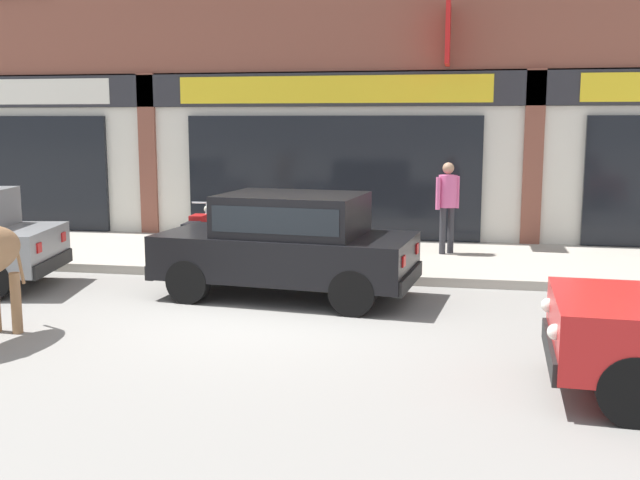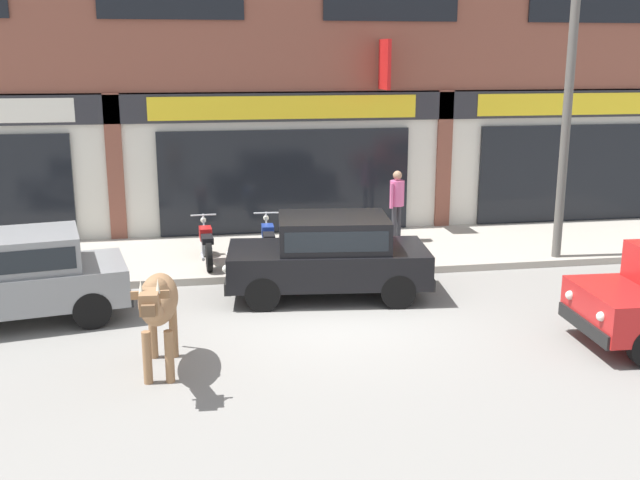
{
  "view_description": "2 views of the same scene",
  "coord_description": "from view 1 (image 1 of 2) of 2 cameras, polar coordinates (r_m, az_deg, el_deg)",
  "views": [
    {
      "loc": [
        2.53,
        -8.84,
        2.45
      ],
      "look_at": [
        0.67,
        1.0,
        0.85
      ],
      "focal_mm": 42.0,
      "sensor_mm": 36.0,
      "label": 1
    },
    {
      "loc": [
        -2.18,
        -11.42,
        4.2
      ],
      "look_at": [
        -0.01,
        1.0,
        1.08
      ],
      "focal_mm": 42.0,
      "sensor_mm": 36.0,
      "label": 2
    }
  ],
  "objects": [
    {
      "name": "ground_plane",
      "position": [
        9.52,
        -5.09,
        -5.89
      ],
      "size": [
        90.0,
        90.0,
        0.0
      ],
      "primitive_type": "plane",
      "color": "gray"
    },
    {
      "name": "motorcycle_1",
      "position": [
        12.66,
        -4.12,
        0.3
      ],
      "size": [
        0.52,
        1.81,
        0.88
      ],
      "color": "black",
      "rests_on": "sidewalk"
    },
    {
      "name": "shop_building",
      "position": [
        15.15,
        1.09,
        16.17
      ],
      "size": [
        23.0,
        1.4,
        9.08
      ],
      "color": "brown",
      "rests_on": "ground"
    },
    {
      "name": "motorcycle_0",
      "position": [
        13.04,
        -9.38,
        0.46
      ],
      "size": [
        0.52,
        1.81,
        0.88
      ],
      "color": "black",
      "rests_on": "sidewalk"
    },
    {
      "name": "pedestrian",
      "position": [
        13.23,
        9.69,
        3.19
      ],
      "size": [
        0.4,
        0.35,
        1.6
      ],
      "color": "#2D2D33",
      "rests_on": "sidewalk"
    },
    {
      "name": "sidewalk",
      "position": [
        13.27,
        -0.44,
        -1.27
      ],
      "size": [
        19.0,
        3.52,
        0.14
      ],
      "primitive_type": "cube",
      "color": "#A8A093",
      "rests_on": "ground"
    },
    {
      "name": "car_2",
      "position": [
        10.39,
        -2.43,
        -0.01
      ],
      "size": [
        3.74,
        1.98,
        1.46
      ],
      "color": "black",
      "rests_on": "ground"
    }
  ]
}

